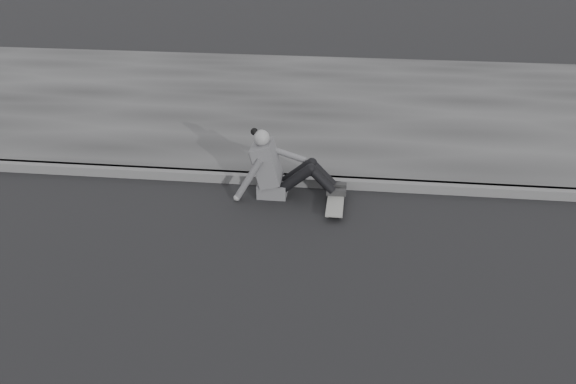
% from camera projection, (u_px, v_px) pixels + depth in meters
% --- Properties ---
extents(ground, '(80.00, 80.00, 0.00)m').
position_uv_depth(ground, '(478.00, 318.00, 5.84)').
color(ground, black).
rests_on(ground, ground).
extents(curb, '(24.00, 0.16, 0.12)m').
position_uv_depth(curb, '(449.00, 188.00, 8.10)').
color(curb, '#545454').
rests_on(curb, ground).
extents(sidewalk, '(24.00, 6.00, 0.12)m').
position_uv_depth(sidewalk, '(430.00, 110.00, 10.78)').
color(sidewalk, '#353535').
rests_on(sidewalk, ground).
extents(skateboard, '(0.20, 0.78, 0.09)m').
position_uv_depth(skateboard, '(335.00, 202.00, 7.74)').
color(skateboard, '#9B9B96').
rests_on(skateboard, ground).
extents(seated_woman, '(1.38, 0.46, 0.88)m').
position_uv_depth(seated_woman, '(278.00, 169.00, 7.91)').
color(seated_woman, '#515153').
rests_on(seated_woman, ground).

